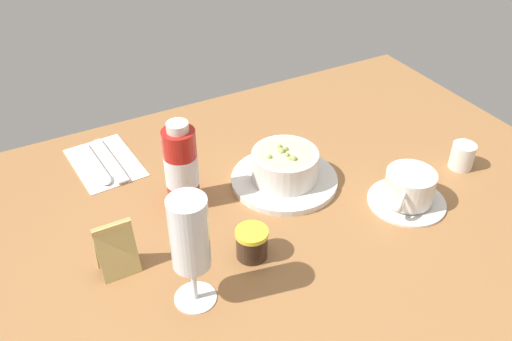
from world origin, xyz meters
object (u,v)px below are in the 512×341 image
object	(u,v)px
cutlery_setting	(105,163)
creamer_jug	(462,155)
porridge_bowl	(285,169)
menu_card	(115,247)
wine_glass	(190,238)
jam_jar	(252,243)
coffee_cup	(409,189)
sauce_bottle_red	(181,167)

from	to	relation	value
cutlery_setting	creamer_jug	size ratio (longest dim) A/B	3.19
porridge_bowl	menu_card	world-z (taller)	menu_card
porridge_bowl	wine_glass	xyz separation A→B (cm)	(25.81, 17.94, 8.85)
creamer_jug	wine_glass	bearing A→B (deg)	5.91
jam_jar	wine_glass	bearing A→B (deg)	18.76
coffee_cup	creamer_jug	size ratio (longest dim) A/B	2.46
wine_glass	jam_jar	bearing A→B (deg)	-161.24
porridge_bowl	jam_jar	size ratio (longest dim) A/B	3.79
wine_glass	sauce_bottle_red	bearing A→B (deg)	-108.32
creamer_jug	menu_card	world-z (taller)	menu_card
creamer_jug	jam_jar	size ratio (longest dim) A/B	1.08
coffee_cup	jam_jar	size ratio (longest dim) A/B	2.65
jam_jar	menu_card	world-z (taller)	menu_card
creamer_jug	sauce_bottle_red	distance (cm)	54.03
creamer_jug	jam_jar	xyz separation A→B (cm)	(47.18, 2.18, -0.01)
coffee_cup	jam_jar	bearing A→B (deg)	-2.80
sauce_bottle_red	porridge_bowl	bearing A→B (deg)	169.10
coffee_cup	sauce_bottle_red	bearing A→B (deg)	-28.72
jam_jar	sauce_bottle_red	world-z (taller)	sauce_bottle_red
coffee_cup	sauce_bottle_red	world-z (taller)	sauce_bottle_red
wine_glass	menu_card	xyz separation A→B (cm)	(8.07, -11.24, -7.40)
menu_card	porridge_bowl	bearing A→B (deg)	-168.82
porridge_bowl	menu_card	distance (cm)	34.57
creamer_jug	jam_jar	bearing A→B (deg)	2.64
wine_glass	menu_card	world-z (taller)	wine_glass
wine_glass	jam_jar	distance (cm)	15.32
jam_jar	menu_card	distance (cm)	20.98
sauce_bottle_red	menu_card	bearing A→B (deg)	34.10
porridge_bowl	sauce_bottle_red	size ratio (longest dim) A/B	1.21
cutlery_setting	coffee_cup	xyz separation A→B (cm)	(-44.28, 37.27, 2.79)
cutlery_setting	wine_glass	size ratio (longest dim) A/B	0.97
menu_card	coffee_cup	bearing A→B (deg)	170.00
coffee_cup	sauce_bottle_red	xyz separation A→B (cm)	(34.93, -19.14, 4.60)
menu_card	wine_glass	bearing A→B (deg)	125.68
coffee_cup	cutlery_setting	bearing A→B (deg)	-40.09
cutlery_setting	menu_card	world-z (taller)	menu_card
cutlery_setting	wine_glass	world-z (taller)	wine_glass
coffee_cup	menu_card	size ratio (longest dim) A/B	1.50
porridge_bowl	wine_glass	size ratio (longest dim) A/B	1.07
coffee_cup	menu_card	bearing A→B (deg)	-10.00
cutlery_setting	coffee_cup	size ratio (longest dim) A/B	1.30
cutlery_setting	creamer_jug	distance (cm)	69.57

